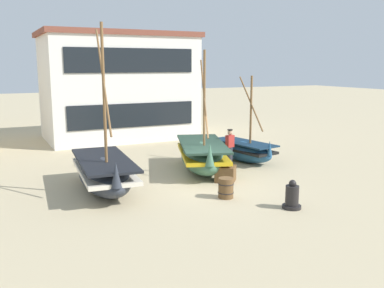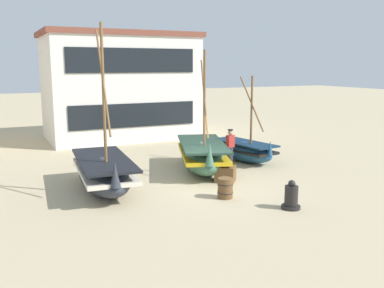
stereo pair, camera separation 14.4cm
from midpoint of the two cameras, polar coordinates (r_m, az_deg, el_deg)
ground_plane at (r=16.36m, az=1.78°, el=-5.41°), size 120.00×120.00×0.00m
fishing_boat_near_left at (r=18.19m, az=1.65°, el=-1.54°), size 3.24×4.88×5.10m
fishing_boat_centre_large at (r=15.71m, az=-11.45°, el=-3.79°), size 2.15×4.79×5.89m
fishing_boat_far_right at (r=20.24m, az=7.24°, el=-0.85°), size 1.91×3.59×4.02m
fisherman_by_hull at (r=19.09m, az=5.35°, el=-0.56°), size 0.40×0.30×1.68m
capstan_winch at (r=13.94m, az=13.44°, el=-6.97°), size 0.61×0.61×0.93m
wooden_barrel at (r=14.67m, az=4.76°, el=-5.90°), size 0.56×0.56×0.70m
cargo_crate at (r=16.71m, az=4.74°, el=-4.00°), size 1.04×1.04×0.62m
harbor_building_main at (r=26.84m, az=-9.46°, el=7.69°), size 9.12×5.52×6.42m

